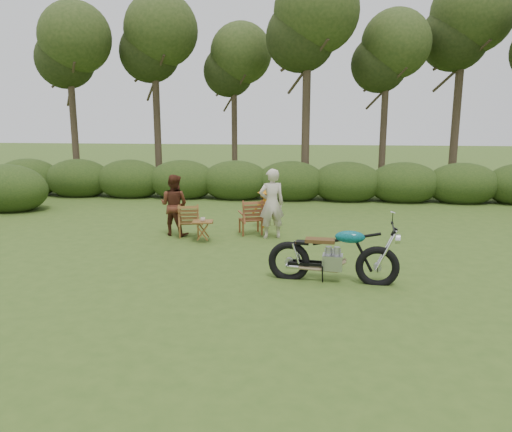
# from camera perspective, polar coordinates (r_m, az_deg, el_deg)

# --- Properties ---
(ground) EXTENTS (80.00, 80.00, 0.00)m
(ground) POSITION_cam_1_polar(r_m,az_deg,el_deg) (9.46, 2.10, -7.38)
(ground) COLOR #354F1A
(ground) RESTS_ON ground
(tree_line) EXTENTS (22.52, 11.62, 8.14)m
(tree_line) POSITION_cam_1_polar(r_m,az_deg,el_deg) (18.66, 5.79, 13.90)
(tree_line) COLOR #392E1F
(tree_line) RESTS_ON ground
(motorcycle) EXTENTS (2.37, 1.11, 1.31)m
(motorcycle) POSITION_cam_1_polar(r_m,az_deg,el_deg) (9.53, 8.66, -7.36)
(motorcycle) COLOR #0B929B
(motorcycle) RESTS_ON ground
(lawn_chair_right) EXTENTS (0.80, 0.80, 0.91)m
(lawn_chair_right) POSITION_cam_1_polar(r_m,az_deg,el_deg) (12.98, -0.62, -2.05)
(lawn_chair_right) COLOR brown
(lawn_chair_right) RESTS_ON ground
(lawn_chair_left) EXTENTS (0.69, 0.69, 0.85)m
(lawn_chair_left) POSITION_cam_1_polar(r_m,az_deg,el_deg) (12.85, -7.64, -2.29)
(lawn_chair_left) COLOR brown
(lawn_chair_left) RESTS_ON ground
(side_table) EXTENTS (0.54, 0.47, 0.52)m
(side_table) POSITION_cam_1_polar(r_m,az_deg,el_deg) (12.20, -6.08, -1.76)
(side_table) COLOR brown
(side_table) RESTS_ON ground
(cup) EXTENTS (0.15, 0.15, 0.09)m
(cup) POSITION_cam_1_polar(r_m,az_deg,el_deg) (12.11, -6.10, -0.38)
(cup) COLOR beige
(cup) RESTS_ON side_table
(adult_a) EXTENTS (0.73, 0.59, 1.75)m
(adult_a) POSITION_cam_1_polar(r_m,az_deg,el_deg) (12.57, 1.77, -2.51)
(adult_a) COLOR beige
(adult_a) RESTS_ON ground
(adult_b) EXTENTS (0.88, 0.76, 1.56)m
(adult_b) POSITION_cam_1_polar(r_m,az_deg,el_deg) (13.05, -9.23, -2.13)
(adult_b) COLOR #4D2416
(adult_b) RESTS_ON ground
(child) EXTENTS (0.77, 0.52, 1.11)m
(child) POSITION_cam_1_polar(r_m,az_deg,el_deg) (13.70, 1.04, -1.31)
(child) COLOR orange
(child) RESTS_ON ground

